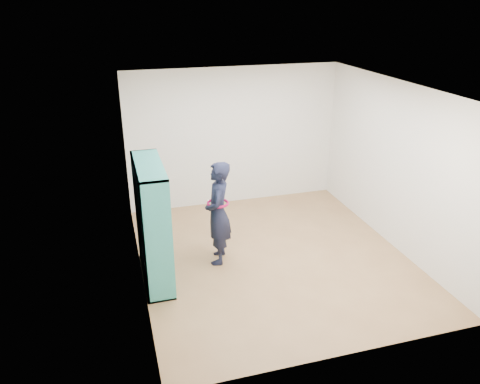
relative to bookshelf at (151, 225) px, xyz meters
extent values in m
plane|color=olive|center=(1.83, 0.04, -0.83)|extent=(4.50, 4.50, 0.00)
plane|color=white|center=(1.83, 0.04, 1.77)|extent=(4.50, 4.50, 0.00)
cube|color=silver|center=(-0.17, 0.04, 0.47)|extent=(0.02, 4.50, 2.60)
cube|color=silver|center=(3.83, 0.04, 0.47)|extent=(0.02, 4.50, 2.60)
cube|color=silver|center=(1.83, 2.29, 0.47)|extent=(4.00, 0.02, 2.60)
cube|color=silver|center=(1.83, -2.21, 0.47)|extent=(4.00, 0.02, 2.60)
cube|color=teal|center=(0.03, -0.63, 0.03)|extent=(0.38, 0.03, 1.72)
cube|color=teal|center=(0.03, 0.64, 0.03)|extent=(0.38, 0.03, 1.72)
cube|color=teal|center=(0.03, 0.01, -0.82)|extent=(0.38, 1.29, 0.03)
cube|color=teal|center=(0.03, 0.01, 0.87)|extent=(0.38, 1.29, 0.03)
cube|color=teal|center=(-0.15, 0.01, 0.03)|extent=(0.03, 1.29, 1.72)
cube|color=teal|center=(0.03, -0.20, 0.03)|extent=(0.35, 0.03, 1.67)
cube|color=teal|center=(0.03, 0.21, 0.03)|extent=(0.35, 0.03, 1.67)
cube|color=teal|center=(0.03, 0.01, -0.39)|extent=(0.35, 1.24, 0.03)
cube|color=teal|center=(0.03, 0.01, 0.03)|extent=(0.35, 1.24, 0.03)
cube|color=teal|center=(0.03, 0.01, 0.44)|extent=(0.35, 1.24, 0.03)
cube|color=beige|center=(0.05, -0.41, -0.76)|extent=(0.24, 0.15, 0.06)
cube|color=black|center=(0.06, -0.47, -0.25)|extent=(0.19, 0.17, 0.26)
cube|color=maroon|center=(0.06, -0.47, 0.17)|extent=(0.19, 0.17, 0.26)
cube|color=silver|center=(0.05, -0.41, 0.50)|extent=(0.24, 0.15, 0.09)
cube|color=navy|center=(0.06, -0.06, -0.65)|extent=(0.19, 0.17, 0.29)
cube|color=brown|center=(0.06, -0.06, -0.24)|extent=(0.19, 0.17, 0.27)
cube|color=#BFB28C|center=(0.05, 0.00, 0.07)|extent=(0.24, 0.15, 0.06)
cube|color=#26594C|center=(0.06, -0.06, 0.59)|extent=(0.19, 0.17, 0.26)
cube|color=beige|center=(0.06, 0.36, -0.66)|extent=(0.19, 0.17, 0.27)
cube|color=black|center=(0.05, 0.41, -0.33)|extent=(0.24, 0.15, 0.09)
cube|color=maroon|center=(0.06, 0.36, 0.19)|extent=(0.19, 0.17, 0.29)
cube|color=silver|center=(0.06, 0.36, 0.57)|extent=(0.19, 0.17, 0.23)
imported|color=black|center=(1.01, 0.20, -0.04)|extent=(0.54, 0.67, 1.59)
torus|color=#AF0D48|center=(1.01, 0.20, 0.12)|extent=(0.41, 0.41, 0.04)
cube|color=silver|center=(0.89, 0.33, 0.06)|extent=(0.01, 0.10, 0.13)
cube|color=black|center=(0.89, 0.33, 0.06)|extent=(0.01, 0.10, 0.13)
camera|label=1|loc=(-0.42, -5.87, 2.93)|focal=35.00mm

